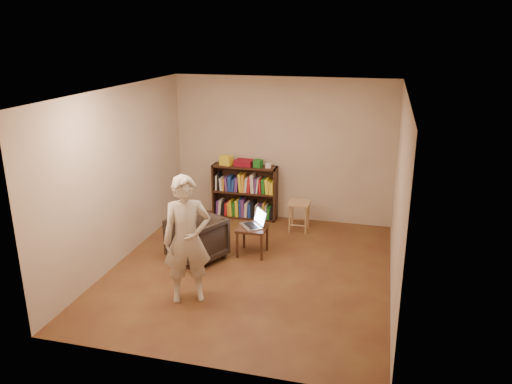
% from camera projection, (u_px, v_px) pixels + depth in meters
% --- Properties ---
extents(floor, '(4.50, 4.50, 0.00)m').
position_uv_depth(floor, '(250.00, 270.00, 7.33)').
color(floor, '#4E2419').
rests_on(floor, ground).
extents(ceiling, '(4.50, 4.50, 0.00)m').
position_uv_depth(ceiling, '(249.00, 91.00, 6.52)').
color(ceiling, white).
rests_on(ceiling, wall_back).
extents(wall_back, '(4.00, 0.00, 4.00)m').
position_uv_depth(wall_back, '(282.00, 150.00, 9.00)').
color(wall_back, beige).
rests_on(wall_back, floor).
extents(wall_left, '(0.00, 4.50, 4.50)m').
position_uv_depth(wall_left, '(120.00, 176.00, 7.40)').
color(wall_left, beige).
rests_on(wall_left, floor).
extents(wall_right, '(0.00, 4.50, 4.50)m').
position_uv_depth(wall_right, '(399.00, 197.00, 6.45)').
color(wall_right, beige).
rests_on(wall_right, floor).
extents(bookshelf, '(1.20, 0.30, 1.00)m').
position_uv_depth(bookshelf, '(245.00, 195.00, 9.28)').
color(bookshelf, black).
rests_on(bookshelf, floor).
extents(box_yellow, '(0.24, 0.20, 0.17)m').
position_uv_depth(box_yellow, '(226.00, 160.00, 9.12)').
color(box_yellow, yellow).
rests_on(box_yellow, bookshelf).
extents(red_cloth, '(0.35, 0.27, 0.11)m').
position_uv_depth(red_cloth, '(244.00, 163.00, 9.09)').
color(red_cloth, maroon).
rests_on(red_cloth, bookshelf).
extents(box_green, '(0.17, 0.17, 0.14)m').
position_uv_depth(box_green, '(258.00, 163.00, 8.99)').
color(box_green, '#1D6D20').
rests_on(box_green, bookshelf).
extents(box_white, '(0.11, 0.11, 0.08)m').
position_uv_depth(box_white, '(268.00, 166.00, 8.96)').
color(box_white, silver).
rests_on(box_white, bookshelf).
extents(stool, '(0.36, 0.36, 0.52)m').
position_uv_depth(stool, '(299.00, 208.00, 8.66)').
color(stool, '#A88851').
rests_on(stool, floor).
extents(armchair, '(0.98, 0.99, 0.67)m').
position_uv_depth(armchair, '(196.00, 239.00, 7.58)').
color(armchair, '#2E261F').
rests_on(armchair, floor).
extents(side_table, '(0.44, 0.44, 0.45)m').
position_uv_depth(side_table, '(252.00, 232.00, 7.75)').
color(side_table, '#332111').
rests_on(side_table, floor).
extents(laptop, '(0.47, 0.48, 0.26)m').
position_uv_depth(laptop, '(255.00, 222.00, 7.75)').
color(laptop, silver).
rests_on(laptop, side_table).
extents(person, '(0.72, 0.63, 1.68)m').
position_uv_depth(person, '(187.00, 240.00, 6.30)').
color(person, beige).
rests_on(person, floor).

